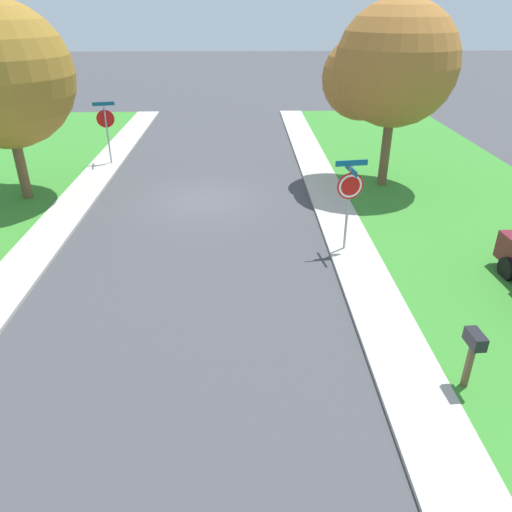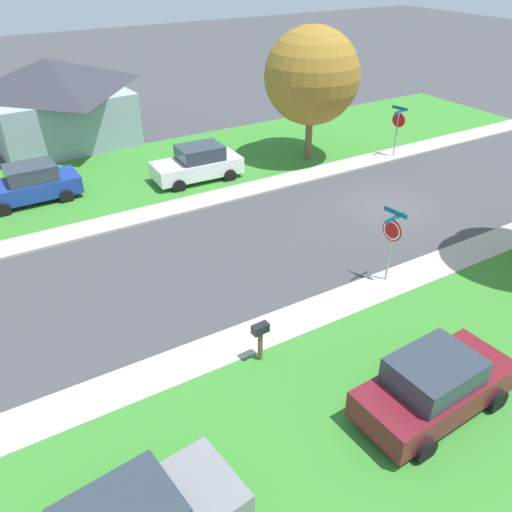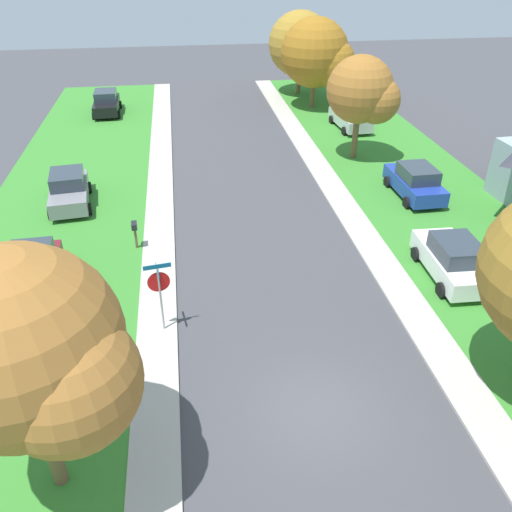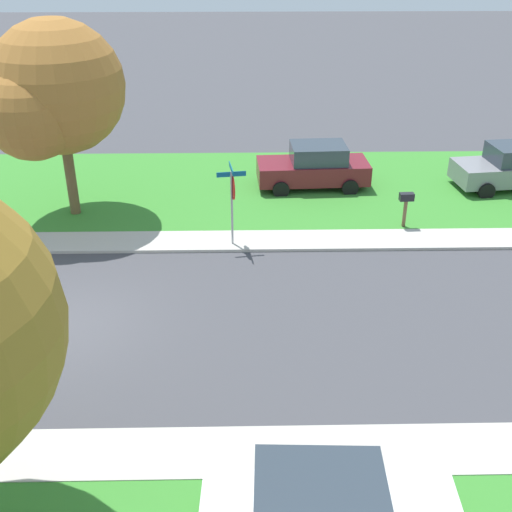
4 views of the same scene
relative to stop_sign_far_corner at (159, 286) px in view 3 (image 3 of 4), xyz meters
name	(u,v)px [view 3 (image 3 of 4)]	position (x,y,z in m)	size (l,w,h in m)	color
ground_plane	(317,410)	(4.45, -4.36, -1.89)	(120.00, 120.00, 0.00)	#424247
sidewalk_east	(350,214)	(9.15, 7.64, -1.84)	(1.40, 56.00, 0.10)	#B7B2A8
lawn_east	(439,208)	(13.85, 7.64, -1.85)	(8.00, 56.00, 0.08)	#38842D
sidewalk_west	(159,227)	(-0.25, 7.64, -1.84)	(1.40, 56.00, 0.10)	#B7B2A8
lawn_west	(57,235)	(-4.95, 7.64, -1.85)	(8.00, 56.00, 0.08)	#38842D
stop_sign_far_corner	(159,286)	(0.00, 0.00, 0.00)	(0.91, 0.91, 2.77)	#9E9EA3
car_white_near_corner	(453,259)	(11.49, 1.68, -1.01)	(2.17, 4.37, 1.76)	white
car_black_behind_trees	(106,103)	(-4.38, 26.98, -1.01)	(2.14, 4.35, 1.76)	black
car_blue_driveway_right	(415,182)	(13.08, 9.21, -1.01)	(2.08, 4.32, 1.76)	#1E389E
car_silver_across_road	(351,117)	(13.13, 20.67, -1.01)	(2.25, 4.41, 1.76)	silver
car_grey_far_down_street	(69,190)	(-4.75, 10.81, -1.01)	(2.41, 4.48, 1.76)	gray
car_maroon_kerbside_mid	(31,273)	(-4.98, 3.11, -1.01)	(2.20, 4.38, 1.76)	maroon
tree_across_right	(319,55)	(11.98, 26.12, 2.17)	(5.58, 5.19, 6.82)	brown
tree_corner_large	(364,92)	(11.87, 14.99, 2.19)	(4.20, 3.91, 6.17)	brown
tree_sidewalk_far	(32,355)	(-2.33, -5.89, 2.55)	(4.75, 4.42, 6.80)	brown
tree_sidewalk_near	(304,46)	(11.84, 30.58, 2.06)	(5.67, 5.27, 6.75)	brown
mailbox	(135,229)	(-1.20, 5.85, -0.88)	(0.27, 0.49, 1.31)	brown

